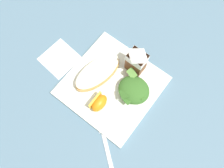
{
  "coord_description": "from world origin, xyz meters",
  "views": [
    {
      "loc": [
        0.14,
        -0.19,
        0.72
      ],
      "look_at": [
        0.0,
        0.0,
        0.03
      ],
      "focal_mm": 37.2,
      "sensor_mm": 36.0,
      "label": 1
    }
  ],
  "objects_px": {
    "white_plate": "(112,86)",
    "green_salad_pile": "(134,90)",
    "metal_fork": "(106,146)",
    "milk_carton": "(137,60)",
    "paper_napkin": "(60,58)",
    "orange_wedge_front": "(99,103)",
    "cheesy_pizza_bread": "(97,73)"
  },
  "relations": [
    {
      "from": "paper_napkin",
      "to": "green_salad_pile",
      "type": "bearing_deg",
      "value": 11.05
    },
    {
      "from": "white_plate",
      "to": "milk_carton",
      "type": "relative_size",
      "value": 2.55
    },
    {
      "from": "green_salad_pile",
      "to": "orange_wedge_front",
      "type": "xyz_separation_m",
      "value": [
        -0.06,
        -0.1,
        -0.0
      ]
    },
    {
      "from": "green_salad_pile",
      "to": "white_plate",
      "type": "bearing_deg",
      "value": -160.85
    },
    {
      "from": "orange_wedge_front",
      "to": "metal_fork",
      "type": "height_order",
      "value": "orange_wedge_front"
    },
    {
      "from": "green_salad_pile",
      "to": "metal_fork",
      "type": "relative_size",
      "value": 0.65
    },
    {
      "from": "orange_wedge_front",
      "to": "cheesy_pizza_bread",
      "type": "bearing_deg",
      "value": 131.8
    },
    {
      "from": "white_plate",
      "to": "green_salad_pile",
      "type": "xyz_separation_m",
      "value": [
        0.07,
        0.02,
        0.03
      ]
    },
    {
      "from": "paper_napkin",
      "to": "orange_wedge_front",
      "type": "bearing_deg",
      "value": -12.25
    },
    {
      "from": "milk_carton",
      "to": "orange_wedge_front",
      "type": "relative_size",
      "value": 1.82
    },
    {
      "from": "white_plate",
      "to": "orange_wedge_front",
      "type": "relative_size",
      "value": 4.62
    },
    {
      "from": "orange_wedge_front",
      "to": "metal_fork",
      "type": "bearing_deg",
      "value": -42.12
    },
    {
      "from": "green_salad_pile",
      "to": "metal_fork",
      "type": "bearing_deg",
      "value": -79.29
    },
    {
      "from": "white_plate",
      "to": "green_salad_pile",
      "type": "height_order",
      "value": "green_salad_pile"
    },
    {
      "from": "green_salad_pile",
      "to": "orange_wedge_front",
      "type": "height_order",
      "value": "green_salad_pile"
    },
    {
      "from": "milk_carton",
      "to": "paper_napkin",
      "type": "relative_size",
      "value": 1.0
    },
    {
      "from": "green_salad_pile",
      "to": "metal_fork",
      "type": "xyz_separation_m",
      "value": [
        0.03,
        -0.18,
        -0.03
      ]
    },
    {
      "from": "cheesy_pizza_bread",
      "to": "paper_napkin",
      "type": "bearing_deg",
      "value": -169.36
    },
    {
      "from": "green_salad_pile",
      "to": "milk_carton",
      "type": "distance_m",
      "value": 0.09
    },
    {
      "from": "white_plate",
      "to": "metal_fork",
      "type": "distance_m",
      "value": 0.19
    },
    {
      "from": "white_plate",
      "to": "cheesy_pizza_bread",
      "type": "bearing_deg",
      "value": -177.92
    },
    {
      "from": "cheesy_pizza_bread",
      "to": "metal_fork",
      "type": "relative_size",
      "value": 1.15
    },
    {
      "from": "milk_carton",
      "to": "cheesy_pizza_bread",
      "type": "bearing_deg",
      "value": -130.18
    },
    {
      "from": "cheesy_pizza_bread",
      "to": "orange_wedge_front",
      "type": "relative_size",
      "value": 3.02
    },
    {
      "from": "white_plate",
      "to": "milk_carton",
      "type": "distance_m",
      "value": 0.12
    },
    {
      "from": "metal_fork",
      "to": "orange_wedge_front",
      "type": "bearing_deg",
      "value": 137.88
    },
    {
      "from": "cheesy_pizza_bread",
      "to": "milk_carton",
      "type": "relative_size",
      "value": 1.66
    },
    {
      "from": "orange_wedge_front",
      "to": "green_salad_pile",
      "type": "bearing_deg",
      "value": 58.75
    },
    {
      "from": "metal_fork",
      "to": "paper_napkin",
      "type": "bearing_deg",
      "value": 156.73
    },
    {
      "from": "cheesy_pizza_bread",
      "to": "milk_carton",
      "type": "distance_m",
      "value": 0.13
    },
    {
      "from": "green_salad_pile",
      "to": "paper_napkin",
      "type": "bearing_deg",
      "value": -168.95
    },
    {
      "from": "green_salad_pile",
      "to": "paper_napkin",
      "type": "height_order",
      "value": "green_salad_pile"
    }
  ]
}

